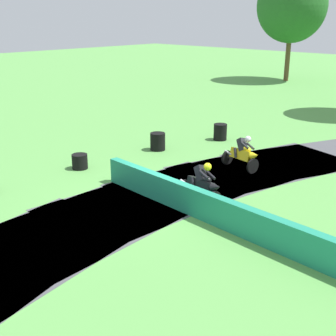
{
  "coord_description": "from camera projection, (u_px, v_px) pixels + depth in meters",
  "views": [
    {
      "loc": [
        10.26,
        -10.01,
        5.94
      ],
      "look_at": [
        0.1,
        0.69,
        0.9
      ],
      "focal_mm": 48.39,
      "sensor_mm": 36.0,
      "label": 1
    }
  ],
  "objects": [
    {
      "name": "tire_stack_mid_a",
      "position": [
        158.0,
        142.0,
        20.7
      ],
      "size": [
        0.69,
        0.69,
        0.8
      ],
      "color": "black",
      "rests_on": "ground"
    },
    {
      "name": "tire_stack_near",
      "position": [
        220.0,
        132.0,
        22.37
      ],
      "size": [
        0.65,
        0.65,
        0.8
      ],
      "color": "black",
      "rests_on": "ground"
    },
    {
      "name": "safety_barrier",
      "position": [
        275.0,
        234.0,
        11.91
      ],
      "size": [
        14.15,
        1.16,
        0.9
      ],
      "primitive_type": "cube",
      "rotation": [
        0.0,
        0.0,
        4.65
      ],
      "color": "#1E8466",
      "rests_on": "ground"
    },
    {
      "name": "tree_far_right",
      "position": [
        292.0,
        6.0,
        40.27
      ],
      "size": [
        6.19,
        6.19,
        9.89
      ],
      "color": "brown",
      "rests_on": "ground"
    },
    {
      "name": "ground_plane",
      "position": [
        152.0,
        197.0,
        15.48
      ],
      "size": [
        120.0,
        120.0,
        0.0
      ],
      "primitive_type": "plane",
      "color": "#569947"
    },
    {
      "name": "motorcycle_chase_black",
      "position": [
        202.0,
        184.0,
        14.86
      ],
      "size": [
        1.7,
        0.87,
        1.43
      ],
      "color": "black",
      "rests_on": "ground"
    },
    {
      "name": "track_asphalt",
      "position": [
        165.0,
        202.0,
        15.01
      ],
      "size": [
        7.39,
        24.63,
        0.01
      ],
      "color": "#47474C",
      "rests_on": "ground"
    },
    {
      "name": "motorcycle_lead_yellow",
      "position": [
        243.0,
        153.0,
        18.11
      ],
      "size": [
        1.71,
        0.96,
        1.43
      ],
      "color": "black",
      "rests_on": "ground"
    },
    {
      "name": "tire_stack_mid_b",
      "position": [
        80.0,
        162.0,
        18.22
      ],
      "size": [
        0.63,
        0.63,
        0.6
      ],
      "color": "black",
      "rests_on": "ground"
    }
  ]
}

